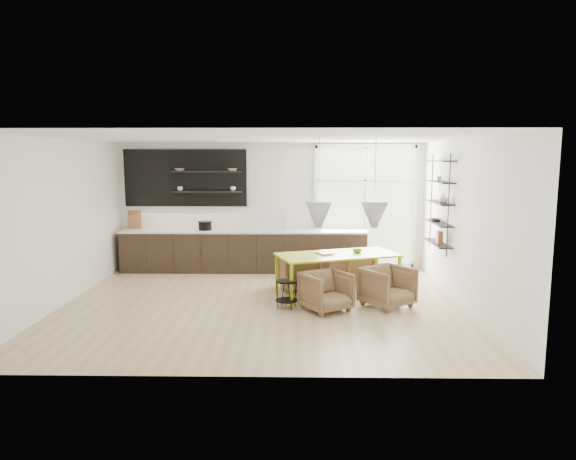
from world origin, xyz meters
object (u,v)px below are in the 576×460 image
at_px(armchair_back_right, 352,268).
at_px(wire_stool, 286,290).
at_px(armchair_back_left, 299,272).
at_px(armchair_front_left, 326,291).
at_px(dining_table, 338,257).
at_px(armchair_front_right, 388,287).

relative_size(armchair_back_right, wire_stool, 1.45).
distance_m(armchair_back_left, armchair_front_left, 1.48).
bearing_deg(armchair_front_left, armchair_back_left, 75.69).
xyz_separation_m(armchair_front_left, wire_stool, (-0.67, 0.14, -0.02)).
xyz_separation_m(dining_table, wire_stool, (-0.93, -0.78, -0.44)).
distance_m(dining_table, armchair_front_left, 1.04).
bearing_deg(armchair_front_right, armchair_back_left, 106.63).
bearing_deg(armchair_back_right, dining_table, 40.30).
xyz_separation_m(dining_table, armchair_front_right, (0.82, -0.66, -0.40)).
bearing_deg(armchair_back_left, armchair_back_right, -168.88).
relative_size(armchair_back_left, wire_stool, 1.54).
distance_m(armchair_front_left, armchair_front_right, 1.11).
distance_m(dining_table, armchair_back_left, 0.96).
xyz_separation_m(dining_table, armchair_front_left, (-0.26, -0.91, -0.41)).
bearing_deg(armchair_front_right, dining_table, 104.94).
distance_m(armchair_back_right, armchair_front_left, 2.03).
bearing_deg(armchair_front_right, armchair_front_left, 156.99).
relative_size(armchair_back_left, armchair_front_right, 0.97).
bearing_deg(wire_stool, armchair_back_right, 53.74).
height_order(armchair_front_left, armchair_front_right, armchair_front_right).
height_order(dining_table, armchair_front_right, dining_table).
xyz_separation_m(dining_table, armchair_back_right, (0.38, 1.01, -0.43)).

